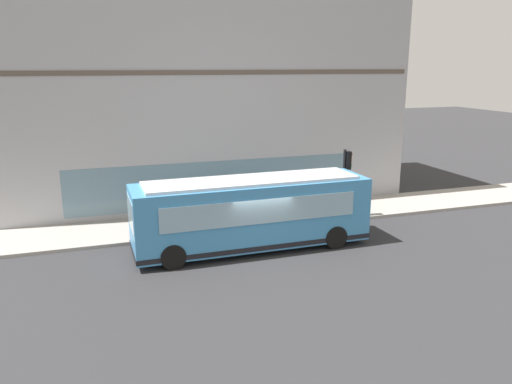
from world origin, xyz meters
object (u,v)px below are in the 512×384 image
(pedestrian_walking_along_curb, at_px, (281,199))
(pedestrian_near_hydrant, at_px, (224,194))
(city_bus_nearside, at_px, (252,214))
(pedestrian_by_light_pole, at_px, (140,208))
(newspaper_vending_box, at_px, (288,204))
(traffic_light_near_corner, at_px, (346,170))
(fire_hydrant, at_px, (270,206))

(pedestrian_walking_along_curb, relative_size, pedestrian_near_hydrant, 0.94)
(city_bus_nearside, distance_m, pedestrian_by_light_pole, 5.95)
(pedestrian_by_light_pole, distance_m, newspaper_vending_box, 7.55)
(traffic_light_near_corner, height_order, fire_hydrant, traffic_light_near_corner)
(pedestrian_by_light_pole, relative_size, newspaper_vending_box, 1.79)
(fire_hydrant, bearing_deg, pedestrian_walking_along_curb, -166.70)
(fire_hydrant, relative_size, newspaper_vending_box, 0.82)
(newspaper_vending_box, bearing_deg, pedestrian_by_light_pole, 88.87)
(traffic_light_near_corner, distance_m, pedestrian_walking_along_curb, 3.57)
(traffic_light_near_corner, distance_m, newspaper_vending_box, 3.53)
(fire_hydrant, relative_size, pedestrian_walking_along_curb, 0.43)
(city_bus_nearside, relative_size, newspaper_vending_box, 11.18)
(traffic_light_near_corner, distance_m, pedestrian_by_light_pole, 10.28)
(fire_hydrant, bearing_deg, newspaper_vending_box, -108.39)
(city_bus_nearside, height_order, traffic_light_near_corner, traffic_light_near_corner)
(pedestrian_walking_along_curb, bearing_deg, pedestrian_by_light_pole, 83.29)
(city_bus_nearside, height_order, newspaper_vending_box, city_bus_nearside)
(city_bus_nearside, relative_size, fire_hydrant, 13.60)
(city_bus_nearside, height_order, pedestrian_near_hydrant, city_bus_nearside)
(city_bus_nearside, bearing_deg, fire_hydrant, -29.32)
(fire_hydrant, xyz_separation_m, newspaper_vending_box, (-0.29, -0.89, 0.09))
(newspaper_vending_box, bearing_deg, fire_hydrant, 71.61)
(traffic_light_near_corner, bearing_deg, newspaper_vending_box, 58.65)
(fire_hydrant, bearing_deg, city_bus_nearside, 150.68)
(pedestrian_walking_along_curb, xyz_separation_m, newspaper_vending_box, (0.66, -0.66, -0.53))
(pedestrian_near_hydrant, distance_m, newspaper_vending_box, 3.40)
(newspaper_vending_box, bearing_deg, pedestrian_near_hydrant, 72.50)
(pedestrian_by_light_pole, bearing_deg, pedestrian_near_hydrant, -78.81)
(city_bus_nearside, height_order, pedestrian_walking_along_curb, city_bus_nearside)
(city_bus_nearside, distance_m, pedestrian_walking_along_curb, 4.29)
(traffic_light_near_corner, bearing_deg, fire_hydrant, 61.78)
(traffic_light_near_corner, bearing_deg, city_bus_nearside, 113.22)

